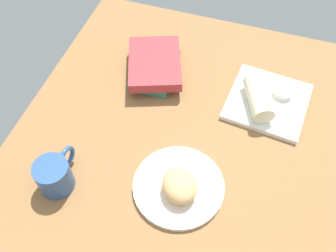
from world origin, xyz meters
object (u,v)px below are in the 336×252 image
book_stack (155,66)px  coffee_mug (55,175)px  breakfast_wrap (258,98)px  scone_pastry (180,186)px  square_plate (267,102)px  sauce_cup (283,92)px  round_plate (178,186)px

book_stack → coffee_mug: coffee_mug is taller
breakfast_wrap → coffee_mug: coffee_mug is taller
breakfast_wrap → coffee_mug: 59.34cm
book_stack → coffee_mug: bearing=-13.9°
scone_pastry → book_stack: scone_pastry is taller
square_plate → sauce_cup: sauce_cup is taller
square_plate → coffee_mug: (42.91, -46.63, 3.73)cm
coffee_mug → round_plate: bearing=105.6°
book_stack → coffee_mug: size_ratio=1.85×
breakfast_wrap → book_stack: size_ratio=0.56×
scone_pastry → coffee_mug: size_ratio=0.73×
square_plate → breakfast_wrap: 5.56cm
scone_pastry → breakfast_wrap: bearing=158.0°
sauce_cup → square_plate: bearing=-46.8°
sauce_cup → breakfast_wrap: 9.26cm
round_plate → coffee_mug: (8.28, -29.61, 3.83)cm
coffee_mug → book_stack: bearing=166.1°
scone_pastry → coffee_mug: coffee_mug is taller
book_stack → scone_pastry: bearing=27.6°
scone_pastry → book_stack: 41.92cm
breakfast_wrap → book_stack: bearing=-30.3°
square_plate → scone_pastry: bearing=-24.4°
scone_pastry → sauce_cup: (-39.44, 20.01, -1.36)cm
round_plate → square_plate: bearing=153.8°
scone_pastry → square_plate: 39.67cm
round_plate → square_plate: size_ratio=1.04×
scone_pastry → breakfast_wrap: (-33.23, 13.41, 0.51)cm
sauce_cup → book_stack: bearing=-86.7°
square_plate → breakfast_wrap: size_ratio=1.58×
sauce_cup → book_stack: book_stack is taller
sauce_cup → coffee_mug: 68.43cm
scone_pastry → coffee_mug: bearing=-77.1°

